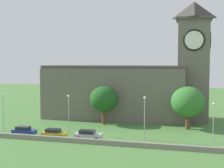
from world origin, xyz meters
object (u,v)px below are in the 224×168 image
object	(u,v)px
tree_by_tower	(104,99)
car_blue	(24,131)
car_yellow	(54,133)
car_silver	(88,135)
church	(130,86)
streetlamp_west_mid	(69,108)
tree_churchyard	(188,102)
streetlamp_west_end	(3,106)
streetlamp_central	(145,112)
streetlamp_east_mid	(214,116)

from	to	relation	value
tree_by_tower	car_blue	bearing A→B (deg)	-129.64
car_yellow	car_silver	distance (m)	6.34
church	car_yellow	world-z (taller)	church
car_silver	streetlamp_west_mid	size ratio (longest dim) A/B	0.66
car_yellow	streetlamp_west_mid	distance (m)	5.52
car_blue	tree_churchyard	distance (m)	32.45
car_yellow	tree_by_tower	xyz separation A→B (m)	(5.17, 14.12, 4.71)
tree_by_tower	car_yellow	bearing A→B (deg)	-110.11
church	tree_by_tower	size ratio (longest dim) A/B	4.70
car_silver	church	bearing A→B (deg)	82.84
streetlamp_west_end	tree_churchyard	bearing A→B (deg)	17.82
car_blue	streetlamp_central	xyz separation A→B (m)	(22.18, 2.06, 4.21)
church	car_yellow	distance (m)	25.37
car_yellow	streetlamp_west_end	world-z (taller)	streetlamp_west_end
car_yellow	streetlamp_west_mid	xyz separation A→B (m)	(1.42, 3.42, 4.09)
church	streetlamp_west_end	size ratio (longest dim) A/B	5.30
car_blue	streetlamp_west_end	size ratio (longest dim) A/B	0.60
car_blue	tree_by_tower	world-z (taller)	tree_by_tower
church	car_blue	bearing A→B (deg)	-124.58
car_yellow	streetlamp_east_mid	distance (m)	27.84
car_silver	streetlamp_west_end	size ratio (longest dim) A/B	0.66
tree_by_tower	car_silver	bearing A→B (deg)	-85.18
car_yellow	tree_by_tower	size ratio (longest dim) A/B	0.53
streetlamp_west_mid	streetlamp_central	world-z (taller)	streetlamp_central
church	car_silver	distance (m)	23.44
streetlamp_central	streetlamp_east_mid	size ratio (longest dim) A/B	1.12
car_silver	car_yellow	bearing A→B (deg)	-176.30
church	streetlamp_east_mid	bearing A→B (deg)	-46.37
car_yellow	streetlamp_central	xyz separation A→B (m)	(15.95, 2.41, 4.23)
streetlamp_east_mid	streetlamp_west_end	bearing A→B (deg)	-178.56
streetlamp_west_mid	tree_churchyard	distance (m)	23.88
car_silver	streetlamp_central	size ratio (longest dim) A/B	0.64
car_blue	church	bearing A→B (deg)	55.42
car_yellow	streetlamp_west_end	xyz separation A→B (m)	(-11.98, 2.49, 4.06)
streetlamp_central	tree_by_tower	world-z (taller)	tree_by_tower
streetlamp_west_mid	car_blue	bearing A→B (deg)	-158.17
church	streetlamp_central	xyz separation A→B (m)	(6.83, -20.21, -2.75)
church	tree_churchyard	size ratio (longest dim) A/B	4.54
streetlamp_central	streetlamp_east_mid	bearing A→B (deg)	5.32
streetlamp_central	streetlamp_east_mid	world-z (taller)	streetlamp_central
church	car_blue	size ratio (longest dim) A/B	8.89
car_blue	streetlamp_central	bearing A→B (deg)	5.30
streetlamp_east_mid	tree_churchyard	size ratio (longest dim) A/B	0.79
streetlamp_east_mid	tree_by_tower	distance (m)	24.64
streetlamp_west_mid	streetlamp_west_end	bearing A→B (deg)	-176.01
car_yellow	streetlamp_west_mid	bearing A→B (deg)	67.40
church	tree_churchyard	world-z (taller)	church
car_yellow	streetlamp_central	world-z (taller)	streetlamp_central
car_blue	tree_churchyard	world-z (taller)	tree_churchyard
streetlamp_west_mid	streetlamp_east_mid	distance (m)	25.95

